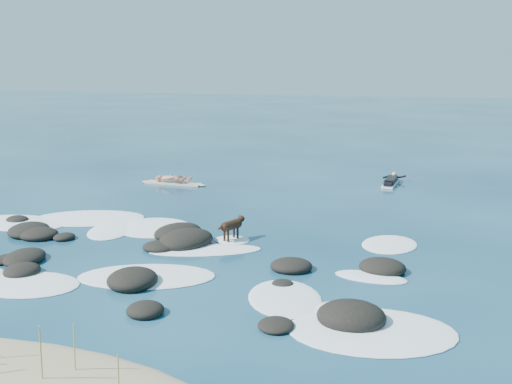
% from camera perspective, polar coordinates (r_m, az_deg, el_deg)
% --- Properties ---
extents(ground, '(160.00, 160.00, 0.00)m').
position_cam_1_polar(ground, '(16.70, -7.31, -5.72)').
color(ground, '#0A2642').
rests_on(ground, ground).
extents(reef_rocks, '(13.38, 7.57, 0.62)m').
position_cam_1_polar(reef_rocks, '(15.86, -11.44, -6.44)').
color(reef_rocks, black).
rests_on(reef_rocks, ground).
extents(breaking_foam, '(15.85, 8.98, 0.12)m').
position_cam_1_polar(breaking_foam, '(16.41, -10.18, -6.12)').
color(breaking_foam, white).
rests_on(breaking_foam, ground).
extents(standing_surfer_rig, '(3.07, 0.61, 1.75)m').
position_cam_1_polar(standing_surfer_rig, '(25.41, -8.31, 2.27)').
color(standing_surfer_rig, beige).
rests_on(standing_surfer_rig, ground).
extents(paddling_surfer_rig, '(1.07, 2.41, 0.42)m').
position_cam_1_polar(paddling_surfer_rig, '(26.02, 13.37, 1.07)').
color(paddling_surfer_rig, white).
rests_on(paddling_surfer_rig, ground).
extents(dog, '(0.63, 1.11, 0.75)m').
position_cam_1_polar(dog, '(17.21, -2.38, -3.32)').
color(dog, black).
rests_on(dog, ground).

